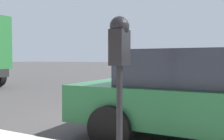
{
  "coord_description": "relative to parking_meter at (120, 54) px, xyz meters",
  "views": [
    {
      "loc": [
        -4.98,
        -1.86,
        1.27
      ],
      "look_at": [
        -2.4,
        -0.5,
        1.16
      ],
      "focal_mm": 42.0,
      "sensor_mm": 36.0,
      "label": 1
    }
  ],
  "objects": [
    {
      "name": "parking_meter",
      "position": [
        0.0,
        0.0,
        0.0
      ],
      "size": [
        0.21,
        0.19,
        1.51
      ],
      "color": "black",
      "rests_on": "sidewalk"
    },
    {
      "name": "ground_plane",
      "position": [
        2.74,
        0.76,
        -1.33
      ],
      "size": [
        220.0,
        220.0,
        0.0
      ],
      "primitive_type": "plane",
      "color": "#3D3A3A"
    },
    {
      "name": "car_green",
      "position": [
        1.89,
        -0.69,
        -0.57
      ],
      "size": [
        2.13,
        4.43,
        1.42
      ],
      "rotation": [
        0.0,
        0.0,
        3.16
      ],
      "color": "#1E5B33",
      "rests_on": "ground_plane"
    }
  ]
}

